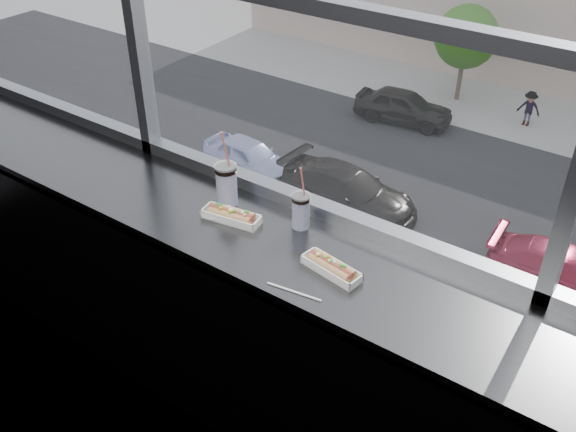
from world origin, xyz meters
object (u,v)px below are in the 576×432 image
Objects in this scene: loose_straw at (294,292)px; car_far_a at (404,101)px; hotdog_tray_right at (331,267)px; soda_cup_left at (226,182)px; tree_left at (466,37)px; hotdog_tray_left at (231,215)px; car_near_b at (349,184)px; car_near_c at (568,265)px; car_near_a at (249,152)px; soda_cup_right at (301,209)px; wrapper at (211,214)px; pedestrian_a at (530,105)px.

car_far_a is (-10.66, 24.49, -10.99)m from loose_straw.
hotdog_tray_right is 0.19m from loose_straw.
soda_cup_left is 30.88m from tree_left.
hotdog_tray_left is 0.73× the size of soda_cup_left.
hotdog_tray_right is at bearing 66.12° from loose_straw.
soda_cup_left is 0.68m from loose_straw.
car_near_b reaches higher than car_near_c.
car_near_a is at bearing -108.75° from tree_left.
hotdog_tray_left is 0.05× the size of car_near_c.
loose_straw is 0.04× the size of car_near_c.
soda_cup_right is 23.76m from car_near_a.
loose_straw is 31.32m from tree_left.
soda_cup_left reaches higher than hotdog_tray_left.
soda_cup_left is 0.08× the size of tree_left.
wrapper reaches higher than car_near_a.
soda_cup_right is 19.64m from car_near_c.
loose_straw is 19.90m from car_near_c.
car_near_b is (-8.70, 16.13, -11.06)m from soda_cup_right.
car_far_a is at bearing 112.53° from wrapper.
wrapper is 23.64m from car_near_a.
car_near_a is at bearing 152.75° from car_far_a.
hotdog_tray_right reaches higher than car_near_c.
car_near_c is (-0.90, 16.49, -11.10)m from loose_straw.
car_near_c is (-0.95, 16.31, -11.12)m from hotdog_tray_right.
loose_straw is (0.49, -0.23, -0.02)m from hotdog_tray_left.
soda_cup_left is 3.46× the size of wrapper.
wrapper is (-0.58, 0.20, 0.01)m from loose_straw.
hotdog_tray_right is at bearing -135.57° from car_near_a.
hotdog_tray_right is 1.18× the size of loose_straw.
hotdog_tray_right is 0.04× the size of car_near_b.
car_near_c is 12.07m from pedestrian_a.
wrapper reaches higher than tree_left.
hotdog_tray_left is 0.16m from soda_cup_left.
wrapper is 0.02× the size of car_near_b.
wrapper is at bearing -136.86° from car_near_a.
wrapper is at bearing -164.27° from car_far_a.
car_near_b is at bearing 110.06° from loose_straw.
car_near_c is at bearing 92.41° from soda_cup_right.
soda_cup_right is at bearing -78.60° from pedestrian_a.
car_near_a is at bearing 128.91° from soda_cup_left.
hotdog_tray_left is 0.04× the size of car_far_a.
hotdog_tray_left is 30.97m from tree_left.
tree_left is at bearing 98.31° from hotdog_tray_left.
pedestrian_a is (-5.21, 27.34, -11.07)m from hotdog_tray_left.
loose_straw is at bearing -58.99° from soda_cup_right.
loose_straw reaches higher than car_near_a.
car_near_b is 11.54m from pedestrian_a.
hotdog_tray_right is 0.63m from wrapper.
loose_straw is 21.73m from car_near_b.
hotdog_tray_right is at bearing -78.14° from pedestrian_a.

